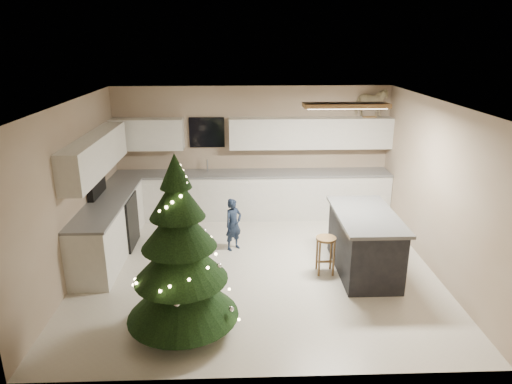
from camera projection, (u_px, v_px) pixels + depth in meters
ground_plane at (257, 267)px, 7.29m from camera, size 5.50×5.50×0.00m
room_shell at (258, 161)px, 6.73m from camera, size 5.52×5.02×2.61m
cabinetry at (205, 190)px, 8.58m from camera, size 5.50×3.20×2.00m
island at (364, 242)px, 7.05m from camera, size 0.90×1.70×0.95m
bar_stool at (326, 246)px, 6.99m from camera, size 0.31×0.31×0.59m
christmas_tree at (180, 262)px, 5.44m from camera, size 1.42×1.37×2.27m
toddler at (233, 224)px, 7.78m from camera, size 0.40×0.38×0.91m
rocking_horse at (371, 102)px, 8.84m from camera, size 0.71×0.53×0.57m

